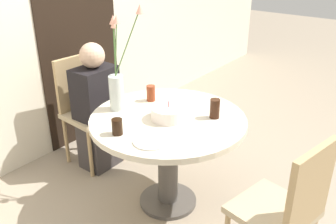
{
  "coord_description": "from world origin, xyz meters",
  "views": [
    {
      "loc": [
        -1.83,
        -1.38,
        1.83
      ],
      "look_at": [
        0.0,
        0.0,
        0.76
      ],
      "focal_mm": 40.0,
      "sensor_mm": 36.0,
      "label": 1
    }
  ],
  "objects_px": {
    "chair_far_back": "(85,104)",
    "chair_near_front": "(287,207)",
    "side_plate": "(151,141)",
    "person_woman": "(97,111)",
    "drink_glass_0": "(117,127)",
    "drink_glass_2": "(215,109)",
    "flower_vase": "(118,77)",
    "drink_glass_1": "(151,93)",
    "birthday_cake": "(168,113)"
  },
  "relations": [
    {
      "from": "chair_near_front",
      "to": "drink_glass_0",
      "type": "height_order",
      "value": "chair_near_front"
    },
    {
      "from": "person_woman",
      "to": "birthday_cake",
      "type": "bearing_deg",
      "value": -95.73
    },
    {
      "from": "chair_far_back",
      "to": "drink_glass_2",
      "type": "xyz_separation_m",
      "value": [
        0.11,
        -1.2,
        0.25
      ]
    },
    {
      "from": "chair_far_back",
      "to": "flower_vase",
      "type": "bearing_deg",
      "value": -101.15
    },
    {
      "from": "chair_near_front",
      "to": "birthday_cake",
      "type": "relative_size",
      "value": 4.03
    },
    {
      "from": "chair_near_front",
      "to": "flower_vase",
      "type": "bearing_deg",
      "value": -83.1
    },
    {
      "from": "drink_glass_0",
      "to": "drink_glass_2",
      "type": "xyz_separation_m",
      "value": [
        0.57,
        -0.36,
        0.02
      ]
    },
    {
      "from": "chair_far_back",
      "to": "drink_glass_2",
      "type": "relative_size",
      "value": 7.01
    },
    {
      "from": "chair_near_front",
      "to": "flower_vase",
      "type": "height_order",
      "value": "flower_vase"
    },
    {
      "from": "chair_far_back",
      "to": "drink_glass_1",
      "type": "height_order",
      "value": "chair_far_back"
    },
    {
      "from": "chair_far_back",
      "to": "chair_near_front",
      "type": "xyz_separation_m",
      "value": [
        -0.26,
        -1.88,
        0.0
      ]
    },
    {
      "from": "birthday_cake",
      "to": "drink_glass_1",
      "type": "bearing_deg",
      "value": 59.55
    },
    {
      "from": "drink_glass_0",
      "to": "drink_glass_2",
      "type": "relative_size",
      "value": 0.77
    },
    {
      "from": "chair_near_front",
      "to": "flower_vase",
      "type": "xyz_separation_m",
      "value": [
        0.1,
        1.3,
        0.41
      ]
    },
    {
      "from": "drink_glass_0",
      "to": "person_woman",
      "type": "distance_m",
      "value": 0.85
    },
    {
      "from": "flower_vase",
      "to": "person_woman",
      "type": "relative_size",
      "value": 0.66
    },
    {
      "from": "drink_glass_1",
      "to": "person_woman",
      "type": "height_order",
      "value": "person_woman"
    },
    {
      "from": "chair_near_front",
      "to": "person_woman",
      "type": "distance_m",
      "value": 1.74
    },
    {
      "from": "drink_glass_2",
      "to": "side_plate",
      "type": "bearing_deg",
      "value": 165.82
    },
    {
      "from": "chair_far_back",
      "to": "side_plate",
      "type": "bearing_deg",
      "value": -106.37
    },
    {
      "from": "chair_far_back",
      "to": "side_plate",
      "type": "xyz_separation_m",
      "value": [
        -0.41,
        -1.07,
        0.19
      ]
    },
    {
      "from": "drink_glass_0",
      "to": "person_woman",
      "type": "xyz_separation_m",
      "value": [
        0.44,
        0.68,
        -0.25
      ]
    },
    {
      "from": "side_plate",
      "to": "chair_far_back",
      "type": "bearing_deg",
      "value": 69.07
    },
    {
      "from": "birthday_cake",
      "to": "drink_glass_0",
      "type": "relative_size",
      "value": 2.27
    },
    {
      "from": "chair_near_front",
      "to": "drink_glass_2",
      "type": "height_order",
      "value": "chair_near_front"
    },
    {
      "from": "drink_glass_0",
      "to": "drink_glass_1",
      "type": "bearing_deg",
      "value": 17.59
    },
    {
      "from": "chair_near_front",
      "to": "drink_glass_0",
      "type": "bearing_deg",
      "value": -68.17
    },
    {
      "from": "drink_glass_1",
      "to": "person_woman",
      "type": "relative_size",
      "value": 0.11
    },
    {
      "from": "chair_near_front",
      "to": "drink_glass_1",
      "type": "relative_size",
      "value": 7.91
    },
    {
      "from": "side_plate",
      "to": "person_woman",
      "type": "height_order",
      "value": "person_woman"
    },
    {
      "from": "flower_vase",
      "to": "drink_glass_0",
      "type": "xyz_separation_m",
      "value": [
        -0.29,
        -0.27,
        -0.18
      ]
    },
    {
      "from": "chair_far_back",
      "to": "birthday_cake",
      "type": "xyz_separation_m",
      "value": [
        -0.09,
        -0.96,
        0.22
      ]
    },
    {
      "from": "chair_near_front",
      "to": "drink_glass_1",
      "type": "height_order",
      "value": "chair_near_front"
    },
    {
      "from": "person_woman",
      "to": "side_plate",
      "type": "bearing_deg",
      "value": -113.52
    },
    {
      "from": "birthday_cake",
      "to": "drink_glass_0",
      "type": "xyz_separation_m",
      "value": [
        -0.36,
        0.12,
        0.01
      ]
    },
    {
      "from": "birthday_cake",
      "to": "chair_far_back",
      "type": "bearing_deg",
      "value": 84.46
    },
    {
      "from": "drink_glass_2",
      "to": "drink_glass_0",
      "type": "bearing_deg",
      "value": 147.56
    },
    {
      "from": "birthday_cake",
      "to": "chair_near_front",
      "type": "bearing_deg",
      "value": -100.39
    },
    {
      "from": "chair_near_front",
      "to": "drink_glass_0",
      "type": "xyz_separation_m",
      "value": [
        -0.19,
        1.04,
        0.23
      ]
    },
    {
      "from": "flower_vase",
      "to": "side_plate",
      "type": "relative_size",
      "value": 3.37
    },
    {
      "from": "side_plate",
      "to": "drink_glass_2",
      "type": "distance_m",
      "value": 0.54
    },
    {
      "from": "birthday_cake",
      "to": "drink_glass_1",
      "type": "height_order",
      "value": "birthday_cake"
    },
    {
      "from": "flower_vase",
      "to": "side_plate",
      "type": "xyz_separation_m",
      "value": [
        -0.25,
        -0.49,
        -0.23
      ]
    },
    {
      "from": "birthday_cake",
      "to": "drink_glass_0",
      "type": "bearing_deg",
      "value": 161.17
    },
    {
      "from": "drink_glass_0",
      "to": "flower_vase",
      "type": "bearing_deg",
      "value": 42.15
    },
    {
      "from": "birthday_cake",
      "to": "flower_vase",
      "type": "xyz_separation_m",
      "value": [
        -0.07,
        0.39,
        0.19
      ]
    },
    {
      "from": "birthday_cake",
      "to": "flower_vase",
      "type": "height_order",
      "value": "flower_vase"
    },
    {
      "from": "side_plate",
      "to": "drink_glass_0",
      "type": "xyz_separation_m",
      "value": [
        -0.05,
        0.23,
        0.05
      ]
    },
    {
      "from": "chair_far_back",
      "to": "drink_glass_1",
      "type": "xyz_separation_m",
      "value": [
        0.08,
        -0.67,
        0.24
      ]
    },
    {
      "from": "side_plate",
      "to": "person_woman",
      "type": "relative_size",
      "value": 0.2
    }
  ]
}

